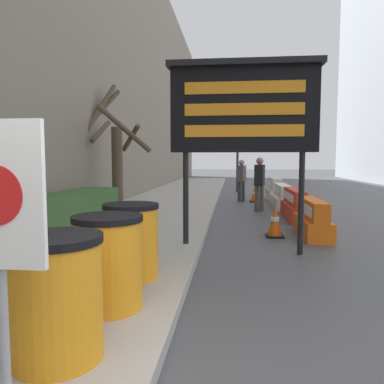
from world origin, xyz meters
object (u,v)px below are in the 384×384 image
at_px(traffic_cone_near, 254,194).
at_px(pedestrian_passerby, 260,180).
at_px(jersey_barrier_red_striped, 294,206).
at_px(traffic_light_near_curb, 238,132).
at_px(traffic_cone_mid, 275,222).
at_px(pedestrian_worker, 241,177).
at_px(barrel_drum_foreground, 56,297).
at_px(jersey_barrier_orange_far, 313,220).
at_px(jersey_barrier_white, 282,197).
at_px(message_board, 244,109).
at_px(jersey_barrier_cream, 275,190).
at_px(barrel_drum_back, 131,241).
at_px(barrel_drum_middle, 108,262).

relative_size(traffic_cone_near, pedestrian_passerby, 0.37).
height_order(jersey_barrier_red_striped, traffic_light_near_curb, traffic_light_near_curb).
bearing_deg(pedestrian_passerby, jersey_barrier_red_striped, 44.29).
distance_m(traffic_cone_mid, pedestrian_worker, 6.84).
relative_size(barrel_drum_foreground, jersey_barrier_orange_far, 0.55).
height_order(jersey_barrier_white, pedestrian_worker, pedestrian_worker).
bearing_deg(message_board, jersey_barrier_orange_far, 46.46).
height_order(jersey_barrier_red_striped, jersey_barrier_white, jersey_barrier_red_striped).
bearing_deg(jersey_barrier_cream, message_board, -100.00).
distance_m(traffic_cone_mid, pedestrian_passerby, 4.05).
bearing_deg(barrel_drum_back, pedestrian_passerby, 73.93).
height_order(barrel_drum_middle, pedestrian_passerby, pedestrian_passerby).
distance_m(barrel_drum_middle, traffic_cone_near, 11.26).
bearing_deg(traffic_light_near_curb, jersey_barrier_red_striped, -80.00).
xyz_separation_m(jersey_barrier_red_striped, traffic_cone_mid, (-0.82, -2.54, -0.04)).
height_order(barrel_drum_foreground, barrel_drum_back, same).
bearing_deg(traffic_cone_near, traffic_light_near_curb, 97.86).
distance_m(barrel_drum_foreground, barrel_drum_middle, 0.99).
relative_size(barrel_drum_back, jersey_barrier_red_striped, 0.46).
bearing_deg(barrel_drum_foreground, message_board, 69.37).
relative_size(barrel_drum_back, jersey_barrier_cream, 0.59).
bearing_deg(barrel_drum_back, jersey_barrier_red_striped, 63.36).
height_order(traffic_cone_near, pedestrian_worker, pedestrian_worker).
xyz_separation_m(barrel_drum_middle, traffic_cone_near, (2.10, 11.05, -0.32)).
relative_size(barrel_drum_middle, traffic_light_near_curb, 0.23).
bearing_deg(pedestrian_passerby, jersey_barrier_orange_far, 26.11).
relative_size(barrel_drum_foreground, traffic_light_near_curb, 0.23).
distance_m(jersey_barrier_cream, pedestrian_worker, 1.59).
relative_size(barrel_drum_middle, pedestrian_worker, 0.58).
bearing_deg(jersey_barrier_cream, pedestrian_passerby, -104.51).
xyz_separation_m(traffic_cone_near, traffic_cone_mid, (0.06, -6.59, 0.02)).
relative_size(barrel_drum_middle, jersey_barrier_white, 0.46).
relative_size(jersey_barrier_orange_far, jersey_barrier_white, 0.85).
height_order(barrel_drum_back, message_board, message_board).
distance_m(jersey_barrier_red_striped, traffic_cone_near, 4.14).
relative_size(barrel_drum_back, traffic_cone_near, 1.51).
xyz_separation_m(pedestrian_worker, pedestrian_passerby, (0.50, -2.79, 0.05)).
bearing_deg(message_board, traffic_light_near_curb, 89.64).
height_order(jersey_barrier_red_striped, jersey_barrier_cream, jersey_barrier_cream).
distance_m(barrel_drum_foreground, jersey_barrier_white, 10.94).
distance_m(barrel_drum_middle, jersey_barrier_red_striped, 7.62).
relative_size(jersey_barrier_white, traffic_light_near_curb, 0.49).
height_order(barrel_drum_middle, traffic_light_near_curb, traffic_light_near_curb).
relative_size(traffic_light_near_curb, pedestrian_worker, 2.57).
xyz_separation_m(jersey_barrier_red_striped, traffic_cone_near, (-0.88, 4.05, -0.06)).
xyz_separation_m(traffic_light_near_curb, pedestrian_worker, (0.10, -4.13, -2.07)).
bearing_deg(message_board, barrel_drum_foreground, -110.63).
xyz_separation_m(barrel_drum_foreground, jersey_barrier_orange_far, (3.05, 5.61, -0.27)).
height_order(jersey_barrier_white, jersey_barrier_cream, jersey_barrier_cream).
distance_m(barrel_drum_foreground, jersey_barrier_red_striped, 8.56).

